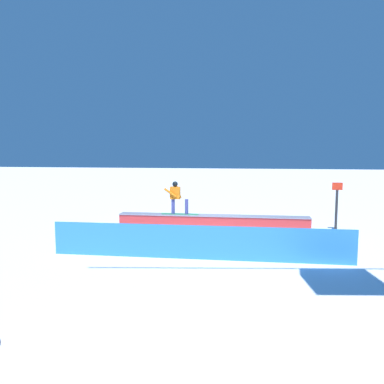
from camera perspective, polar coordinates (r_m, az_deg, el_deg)
The scene contains 5 objects.
ground_plane at distance 15.09m, azimuth 3.17°, elevation -6.24°, with size 120.00×120.00×0.00m, color white.
grind_box at distance 15.03m, azimuth 3.17°, elevation -5.03°, with size 7.70×0.76×0.72m.
snowboarder at distance 15.04m, azimuth -2.41°, elevation -0.70°, with size 1.53×0.43×1.35m.
safety_fence at distance 11.26m, azimuth 0.98°, elevation -7.80°, with size 9.18×0.06×1.04m, color #2F7FE4.
trail_marker at distance 15.94m, azimuth 21.42°, elevation -2.02°, with size 0.40×0.10×2.03m.
Camera 1 is at (-1.62, 14.66, 3.23)m, focal length 34.54 mm.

